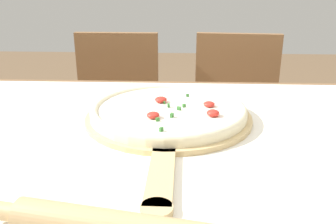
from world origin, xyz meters
name	(u,v)px	position (x,y,z in m)	size (l,w,h in m)	color
dining_table	(171,178)	(0.00, 0.00, 0.66)	(1.38, 0.92, 0.77)	brown
towel_cloth	(171,135)	(0.00, 0.00, 0.77)	(1.30, 0.84, 0.00)	white
pizza_peel	(168,120)	(-0.01, 0.07, 0.78)	(0.41, 0.61, 0.01)	tan
pizza	(169,110)	(-0.01, 0.09, 0.80)	(0.38, 0.38, 0.03)	beige
chair_left	(116,116)	(-0.29, 0.81, 0.50)	(0.40, 0.40, 0.88)	brown
chair_right	(235,118)	(0.26, 0.81, 0.50)	(0.43, 0.43, 0.88)	brown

